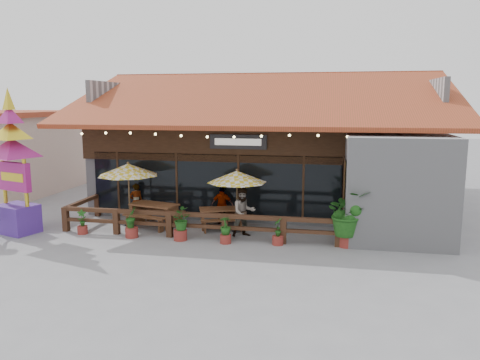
% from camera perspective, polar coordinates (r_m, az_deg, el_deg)
% --- Properties ---
extents(ground, '(100.00, 100.00, 0.00)m').
position_cam_1_polar(ground, '(16.60, 0.26, -6.94)').
color(ground, gray).
rests_on(ground, ground).
extents(restaurant_building, '(15.50, 14.73, 6.09)m').
position_cam_1_polar(restaurant_building, '(22.55, 4.06, 3.11)').
color(restaurant_building, '#A8A8AD').
rests_on(restaurant_building, ground).
extents(patio_railing, '(10.00, 2.60, 0.92)m').
position_cam_1_polar(patio_railing, '(16.74, -7.54, -4.70)').
color(patio_railing, '#472919').
rests_on(patio_railing, ground).
extents(umbrella_left, '(2.39, 2.39, 2.47)m').
position_cam_1_polar(umbrella_left, '(18.21, -13.47, 1.20)').
color(umbrella_left, brown).
rests_on(umbrella_left, ground).
extents(umbrella_right, '(2.76, 2.76, 2.32)m').
position_cam_1_polar(umbrella_right, '(16.87, -0.38, 0.38)').
color(umbrella_right, brown).
rests_on(umbrella_right, ground).
extents(picnic_table_left, '(2.15, 1.98, 0.87)m').
position_cam_1_polar(picnic_table_left, '(18.19, -10.39, -3.73)').
color(picnic_table_left, brown).
rests_on(picnic_table_left, ground).
extents(picnic_table_right, '(1.97, 1.84, 0.77)m').
position_cam_1_polar(picnic_table_right, '(17.59, -2.30, -4.25)').
color(picnic_table_right, brown).
rests_on(picnic_table_right, ground).
extents(thai_sign_tower, '(2.61, 2.61, 5.59)m').
position_cam_1_polar(thai_sign_tower, '(18.44, -26.01, 3.11)').
color(thai_sign_tower, '#4F2997').
rests_on(thai_sign_tower, ground).
extents(tropical_plant, '(1.71, 1.60, 1.91)m').
position_cam_1_polar(tropical_plant, '(15.62, 12.94, -4.09)').
color(tropical_plant, maroon).
rests_on(tropical_plant, ground).
extents(diner_a, '(0.65, 0.61, 1.49)m').
position_cam_1_polar(diner_a, '(19.26, -12.54, -2.59)').
color(diner_a, '#382111').
rests_on(diner_a, ground).
extents(diner_b, '(1.07, 1.00, 1.76)m').
position_cam_1_polar(diner_b, '(16.45, 0.44, -3.93)').
color(diner_b, '#382111').
rests_on(diner_b, ground).
extents(diner_c, '(0.90, 0.42, 1.51)m').
position_cam_1_polar(diner_c, '(18.14, -2.15, -3.07)').
color(diner_c, '#382111').
rests_on(diner_c, ground).
extents(planter_a, '(0.38, 0.36, 0.89)m').
position_cam_1_polar(planter_a, '(17.80, -18.68, -5.08)').
color(planter_a, maroon).
rests_on(planter_a, ground).
extents(planter_b, '(0.45, 0.49, 1.09)m').
position_cam_1_polar(planter_b, '(16.85, -13.10, -5.21)').
color(planter_b, maroon).
rests_on(planter_b, ground).
extents(planter_c, '(0.90, 0.89, 1.12)m').
position_cam_1_polar(planter_c, '(16.18, -7.31, -5.14)').
color(planter_c, maroon).
rests_on(planter_c, ground).
extents(planter_d, '(0.43, 0.43, 0.92)m').
position_cam_1_polar(planter_d, '(15.76, -1.78, -6.16)').
color(planter_d, maroon).
rests_on(planter_d, ground).
extents(planter_e, '(0.38, 0.38, 0.92)m').
position_cam_1_polar(planter_e, '(15.65, 4.64, -6.52)').
color(planter_e, maroon).
rests_on(planter_e, ground).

